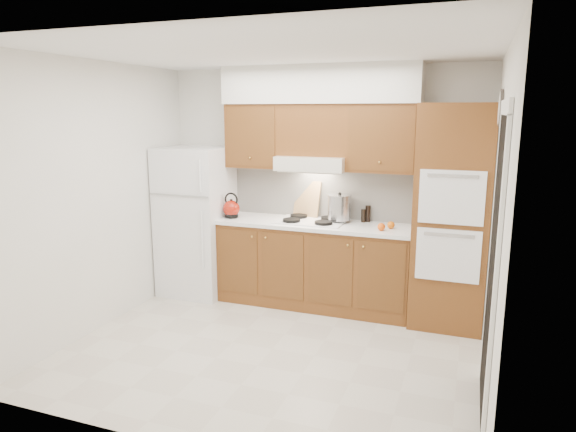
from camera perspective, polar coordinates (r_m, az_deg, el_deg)
The scene contains 26 objects.
floor at distance 4.82m, azimuth -1.76°, elevation -14.55°, with size 3.60×3.60×0.00m, color beige.
ceiling at distance 4.36m, azimuth -1.98°, elevation 17.84°, with size 3.60×3.60×0.00m, color white.
wall_back at distance 5.81m, azimuth 3.67°, elevation 3.39°, with size 3.60×0.02×2.60m, color white.
wall_left at distance 5.34m, azimuth -20.10°, elevation 1.99°, with size 0.02×3.00×2.60m, color white.
wall_right at distance 4.11m, azimuth 22.14°, elevation -0.87°, with size 0.02×3.00×2.60m, color white.
fridge at distance 6.11m, azimuth -10.11°, elevation -0.55°, with size 0.75×0.72×1.72m, color white.
base_cabinets at distance 5.71m, azimuth 2.94°, elevation -5.50°, with size 2.11×0.60×0.90m, color brown.
countertop at distance 5.58m, azimuth 2.96°, elevation -0.91°, with size 2.13×0.62×0.04m, color white.
backsplash at distance 5.80m, azimuth 3.85°, elevation 2.58°, with size 2.11×0.03×0.56m, color white.
oven_cabinet at distance 5.30m, azimuth 17.72°, elevation -0.13°, with size 0.70×0.65×2.20m, color brown.
upper_cab_left at distance 5.85m, azimuth -3.55°, elevation 8.86°, with size 0.63×0.33×0.70m, color brown.
upper_cab_right at distance 5.44m, azimuth 10.57°, elevation 8.49°, with size 0.73×0.33×0.70m, color brown.
range_hood at distance 5.57m, azimuth 2.80°, elevation 5.90°, with size 0.75×0.45×0.15m, color silver.
upper_cab_over_hood at distance 5.60m, azimuth 3.02°, elevation 9.52°, with size 0.75×0.33×0.55m, color brown.
soffit at distance 5.58m, azimuth 3.53°, elevation 14.39°, with size 2.13×0.36×0.40m, color silver.
cooktop at distance 5.61m, azimuth 2.54°, elevation -0.57°, with size 0.74×0.50×0.01m, color white.
doorway at distance 3.83m, azimuth 21.83°, elevation -5.59°, with size 0.02×0.90×2.10m, color black.
wall_clock at distance 4.57m, azimuth 22.57°, elevation 11.03°, with size 0.30×0.30×0.02m, color #3F3833.
kettle at distance 5.82m, azimuth -6.31°, elevation 0.81°, with size 0.19×0.19×0.19m, color maroon.
cutting_board at distance 5.83m, azimuth 2.13°, elevation 1.85°, with size 0.32×0.02×0.43m, color tan.
stock_pot at distance 5.57m, azimuth 5.74°, elevation 0.94°, with size 0.25×0.25×0.26m, color #ABABAF.
condiment_a at distance 5.67m, azimuth 6.61°, elevation 0.51°, with size 0.06×0.06×0.21m, color black.
condiment_b at distance 5.65m, azimuth 8.87°, elevation 0.26°, with size 0.06×0.06×0.18m, color black.
condiment_c at distance 5.63m, azimuth 8.37°, elevation 0.04°, with size 0.05×0.05×0.14m, color black.
orange_near at distance 5.26m, azimuth 10.33°, elevation -1.20°, with size 0.08×0.08×0.08m, color #FF560D.
orange_far at distance 5.37m, azimuth 11.36°, elevation -0.99°, with size 0.08×0.08×0.08m, color orange.
Camera 1 is at (1.62, -4.02, 2.12)m, focal length 32.00 mm.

